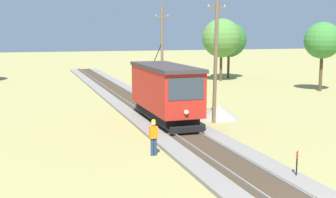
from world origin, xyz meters
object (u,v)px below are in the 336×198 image
(gravel_pile, at_px, (219,112))
(tree_left_near, at_px, (229,40))
(track_worker, at_px, (154,136))
(tree_right_near, at_px, (323,41))
(tree_left_far, at_px, (221,38))
(utility_pole_mid, at_px, (162,51))
(red_tram, at_px, (165,90))
(trackside_signal_marker, at_px, (297,164))
(utility_pole_near_tram, at_px, (216,57))

(gravel_pile, bearing_deg, tree_left_near, 63.15)
(track_worker, relative_size, tree_right_near, 0.26)
(gravel_pile, height_order, tree_left_far, tree_left_far)
(utility_pole_mid, distance_m, tree_right_near, 16.69)
(red_tram, xyz_separation_m, tree_left_far, (14.19, 22.39, 3.03))
(trackside_signal_marker, relative_size, tree_left_far, 0.16)
(tree_left_near, height_order, tree_right_near, tree_left_near)
(tree_left_far, bearing_deg, tree_right_near, -64.59)
(tree_right_near, bearing_deg, trackside_signal_marker, -128.46)
(utility_pole_mid, relative_size, tree_right_near, 1.19)
(red_tram, relative_size, utility_pole_mid, 1.03)
(red_tram, xyz_separation_m, tree_right_near, (19.81, 10.56, 2.90))
(utility_pole_near_tram, relative_size, track_worker, 4.76)
(tree_left_near, bearing_deg, red_tram, -123.30)
(tree_left_far, bearing_deg, trackside_signal_marker, -109.79)
(utility_pole_near_tram, bearing_deg, trackside_signal_marker, -96.99)
(gravel_pile, bearing_deg, trackside_signal_marker, -100.31)
(red_tram, distance_m, tree_left_far, 26.68)
(tree_left_near, bearing_deg, gravel_pile, -116.85)
(red_tram, bearing_deg, gravel_pile, 8.06)
(trackside_signal_marker, bearing_deg, track_worker, 131.35)
(track_worker, height_order, tree_left_near, tree_left_near)
(red_tram, height_order, track_worker, red_tram)
(red_tram, relative_size, tree_left_far, 1.13)
(trackside_signal_marker, xyz_separation_m, gravel_pile, (2.32, 12.73, -0.20))
(track_worker, bearing_deg, red_tram, -24.21)
(track_worker, height_order, tree_left_far, tree_left_far)
(red_tram, height_order, utility_pole_mid, utility_pole_mid)
(track_worker, bearing_deg, trackside_signal_marker, -141.32)
(utility_pole_mid, xyz_separation_m, track_worker, (-5.91, -17.93, -3.26))
(trackside_signal_marker, xyz_separation_m, track_worker, (-4.52, 5.14, 0.32))
(track_worker, distance_m, tree_left_far, 34.21)
(trackside_signal_marker, distance_m, tree_left_near, 40.30)
(track_worker, distance_m, tree_left_near, 37.66)
(tree_left_near, distance_m, tree_left_far, 3.57)
(utility_pole_mid, height_order, trackside_signal_marker, utility_pole_mid)
(tree_right_near, bearing_deg, track_worker, -142.09)
(gravel_pile, xyz_separation_m, tree_left_near, (12.42, 24.53, 4.48))
(utility_pole_near_tram, height_order, tree_left_near, utility_pole_near_tram)
(red_tram, xyz_separation_m, gravel_pile, (4.07, 0.58, -1.72))
(trackside_signal_marker, bearing_deg, utility_pole_mid, 86.57)
(gravel_pile, bearing_deg, track_worker, -132.02)
(red_tram, relative_size, utility_pole_near_tram, 1.01)
(utility_pole_mid, height_order, gravel_pile, utility_pole_mid)
(trackside_signal_marker, distance_m, tree_right_near, 29.35)
(trackside_signal_marker, relative_size, gravel_pile, 0.41)
(tree_right_near, bearing_deg, red_tram, -151.92)
(utility_pole_near_tram, distance_m, tree_left_far, 25.77)
(trackside_signal_marker, bearing_deg, tree_left_far, 70.21)
(red_tram, distance_m, track_worker, 7.64)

